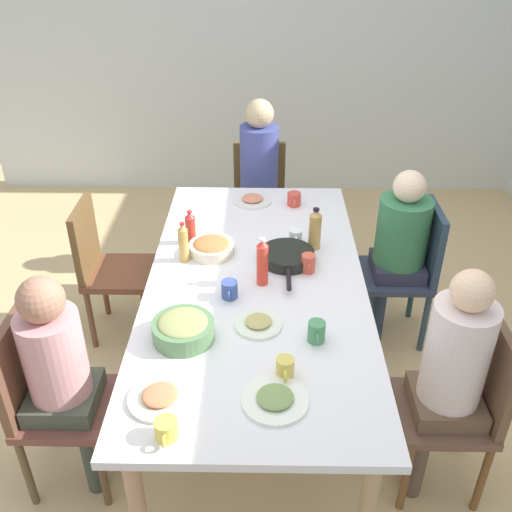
# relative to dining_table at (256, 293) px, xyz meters

# --- Properties ---
(ground_plane) EXTENTS (6.59, 6.59, 0.00)m
(ground_plane) POSITION_rel_dining_table_xyz_m (0.00, 0.00, -0.69)
(ground_plane) COLOR tan
(wall_left) EXTENTS (0.12, 5.01, 2.60)m
(wall_left) POSITION_rel_dining_table_xyz_m (-2.81, 0.00, 0.61)
(wall_left) COLOR silver
(wall_left) RESTS_ON ground_plane
(dining_table) EXTENTS (2.20, 1.09, 0.76)m
(dining_table) POSITION_rel_dining_table_xyz_m (0.00, 0.00, 0.00)
(dining_table) COLOR white
(dining_table) RESTS_ON ground_plane
(chair_0) EXTENTS (0.40, 0.40, 0.90)m
(chair_0) POSITION_rel_dining_table_xyz_m (-1.48, 0.00, -0.18)
(chair_0) COLOR brown
(chair_0) RESTS_ON ground_plane
(person_0) EXTENTS (0.30, 0.30, 1.27)m
(person_0) POSITION_rel_dining_table_xyz_m (-1.39, 0.00, 0.05)
(person_0) COLOR brown
(person_0) RESTS_ON ground_plane
(chair_1) EXTENTS (0.40, 0.40, 0.90)m
(chair_1) POSITION_rel_dining_table_xyz_m (0.55, -0.93, -0.18)
(chair_1) COLOR brown
(chair_1) RESTS_ON ground_plane
(person_1) EXTENTS (0.30, 0.30, 1.14)m
(person_1) POSITION_rel_dining_table_xyz_m (0.55, -0.83, -0.02)
(person_1) COLOR #3C4449
(person_1) RESTS_ON ground_plane
(chair_2) EXTENTS (0.40, 0.40, 0.90)m
(chair_2) POSITION_rel_dining_table_xyz_m (0.55, 0.93, -0.18)
(chair_2) COLOR brown
(chair_2) RESTS_ON ground_plane
(person_2) EXTENTS (0.30, 0.30, 1.19)m
(person_2) POSITION_rel_dining_table_xyz_m (0.55, 0.83, 0.00)
(person_2) COLOR brown
(person_2) RESTS_ON ground_plane
(chair_3) EXTENTS (0.40, 0.40, 0.90)m
(chair_3) POSITION_rel_dining_table_xyz_m (-0.55, -0.93, -0.18)
(chair_3) COLOR brown
(chair_3) RESTS_ON ground_plane
(chair_4) EXTENTS (0.40, 0.40, 0.90)m
(chair_4) POSITION_rel_dining_table_xyz_m (-0.55, 0.93, -0.18)
(chair_4) COLOR #303A52
(chair_4) RESTS_ON ground_plane
(person_4) EXTENTS (0.30, 0.30, 1.13)m
(person_4) POSITION_rel_dining_table_xyz_m (-0.55, 0.83, -0.02)
(person_4) COLOR #27364F
(person_4) RESTS_ON ground_plane
(plate_0) EXTENTS (0.22, 0.22, 0.04)m
(plate_0) POSITION_rel_dining_table_xyz_m (0.35, 0.02, 0.08)
(plate_0) COLOR white
(plate_0) RESTS_ON dining_table
(plate_1) EXTENTS (0.25, 0.25, 0.04)m
(plate_1) POSITION_rel_dining_table_xyz_m (0.81, -0.35, 0.08)
(plate_1) COLOR beige
(plate_1) RESTS_ON dining_table
(plate_2) EXTENTS (0.26, 0.26, 0.04)m
(plate_2) POSITION_rel_dining_table_xyz_m (0.81, 0.09, 0.08)
(plate_2) COLOR white
(plate_2) RESTS_ON dining_table
(plate_3) EXTENTS (0.24, 0.24, 0.04)m
(plate_3) POSITION_rel_dining_table_xyz_m (-0.89, -0.04, 0.08)
(plate_3) COLOR silver
(plate_3) RESTS_ON dining_table
(bowl_0) EXTENTS (0.27, 0.27, 0.11)m
(bowl_0) POSITION_rel_dining_table_xyz_m (0.44, -0.31, 0.12)
(bowl_0) COLOR #557F4F
(bowl_0) RESTS_ON dining_table
(bowl_1) EXTENTS (0.25, 0.25, 0.08)m
(bowl_1) POSITION_rel_dining_table_xyz_m (-0.27, -0.24, 0.11)
(bowl_1) COLOR beige
(bowl_1) RESTS_ON dining_table
(serving_pan) EXTENTS (0.47, 0.29, 0.06)m
(serving_pan) POSITION_rel_dining_table_xyz_m (-0.19, 0.16, 0.10)
(serving_pan) COLOR black
(serving_pan) RESTS_ON dining_table
(cup_0) EXTENTS (0.11, 0.08, 0.10)m
(cup_0) POSITION_rel_dining_table_xyz_m (0.45, 0.27, 0.12)
(cup_0) COLOR #468C59
(cup_0) RESTS_ON dining_table
(cup_1) EXTENTS (0.12, 0.08, 0.08)m
(cup_1) POSITION_rel_dining_table_xyz_m (-0.85, 0.22, 0.11)
(cup_1) COLOR #CF453B
(cup_1) RESTS_ON dining_table
(cup_2) EXTENTS (0.11, 0.07, 0.08)m
(cup_2) POSITION_rel_dining_table_xyz_m (-0.38, 0.21, 0.11)
(cup_2) COLOR white
(cup_2) RESTS_ON dining_table
(cup_3) EXTENTS (0.11, 0.07, 0.10)m
(cup_3) POSITION_rel_dining_table_xyz_m (-0.10, 0.27, 0.12)
(cup_3) COLOR #D2553F
(cup_3) RESTS_ON dining_table
(cup_4) EXTENTS (0.11, 0.08, 0.09)m
(cup_4) POSITION_rel_dining_table_xyz_m (0.14, -0.12, 0.11)
(cup_4) COLOR #3A5094
(cup_4) RESTS_ON dining_table
(cup_5) EXTENTS (0.11, 0.07, 0.08)m
(cup_5) POSITION_rel_dining_table_xyz_m (0.67, 0.13, 0.11)
(cup_5) COLOR #DDC556
(cup_5) RESTS_ON dining_table
(cup_6) EXTENTS (0.12, 0.08, 0.08)m
(cup_6) POSITION_rel_dining_table_xyz_m (0.99, -0.30, 0.11)
(cup_6) COLOR #E4D04C
(cup_6) RESTS_ON dining_table
(bottle_0) EXTENTS (0.06, 0.06, 0.26)m
(bottle_0) POSITION_rel_dining_table_xyz_m (0.01, 0.03, 0.19)
(bottle_0) COLOR red
(bottle_0) RESTS_ON dining_table
(bottle_1) EXTENTS (0.07, 0.07, 0.24)m
(bottle_1) POSITION_rel_dining_table_xyz_m (-0.33, 0.31, 0.18)
(bottle_1) COLOR tan
(bottle_1) RESTS_ON dining_table
(bottle_2) EXTENTS (0.06, 0.06, 0.20)m
(bottle_2) POSITION_rel_dining_table_xyz_m (-0.38, -0.37, 0.16)
(bottle_2) COLOR red
(bottle_2) RESTS_ON dining_table
(bottle_3) EXTENTS (0.05, 0.05, 0.23)m
(bottle_3) POSITION_rel_dining_table_xyz_m (-0.19, -0.38, 0.18)
(bottle_3) COLOR tan
(bottle_3) RESTS_ON dining_table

